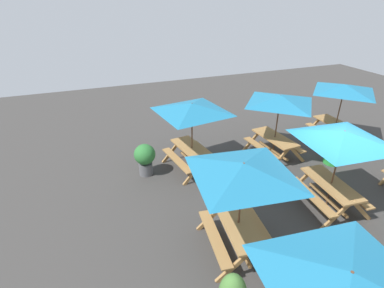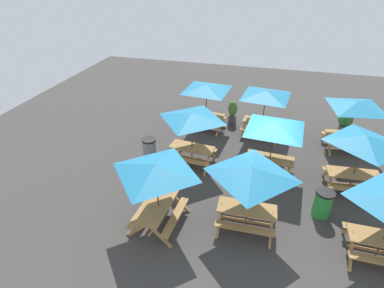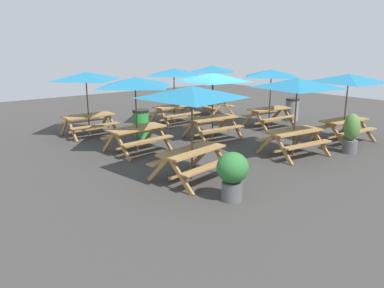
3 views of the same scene
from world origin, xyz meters
name	(u,v)px [view 3 (image 3 of 3)]	position (x,y,z in m)	size (l,w,h in m)	color
ground_plane	(215,137)	(0.00, 0.00, 0.00)	(28.55, 28.55, 0.00)	#3D3A38
picnic_table_0	(192,99)	(-3.44, -2.88, 1.99)	(2.80, 2.80, 2.34)	#A87A44
picnic_table_1	(271,77)	(2.90, -0.08, 1.99)	(2.20, 2.20, 2.34)	#A87A44
picnic_table_2	(86,81)	(-3.39, 3.13, 1.99)	(2.03, 2.03, 2.34)	#A87A44
picnic_table_3	(213,82)	(-0.22, -0.09, 1.99)	(2.82, 2.82, 2.34)	#A87A44
picnic_table_4	(135,88)	(-3.16, 0.14, 1.99)	(2.14, 2.14, 2.34)	#A87A44
picnic_table_5	(348,83)	(3.01, -3.23, 1.99)	(2.81, 2.81, 2.34)	#A87A44
picnic_table_6	(212,72)	(3.02, 3.50, 1.99)	(2.14, 2.14, 2.34)	#A87A44
picnic_table_7	(174,76)	(0.35, 2.92, 1.99)	(2.04, 2.04, 2.34)	#A87A44
picnic_table_8	(297,89)	(0.26, -3.17, 1.99)	(2.81, 2.81, 2.34)	#A87A44
trash_bin_gray	(292,109)	(4.69, 0.13, 0.49)	(0.59, 0.59, 0.98)	gray
trash_bin_green	(141,123)	(-2.01, 1.78, 0.49)	(0.59, 0.59, 0.98)	green
potted_plant_0	(351,133)	(1.81, -4.14, 0.64)	(0.48, 0.48, 1.23)	#59595B
potted_plant_1	(232,172)	(-3.60, -4.43, 0.62)	(0.68, 0.68, 1.06)	#59595B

